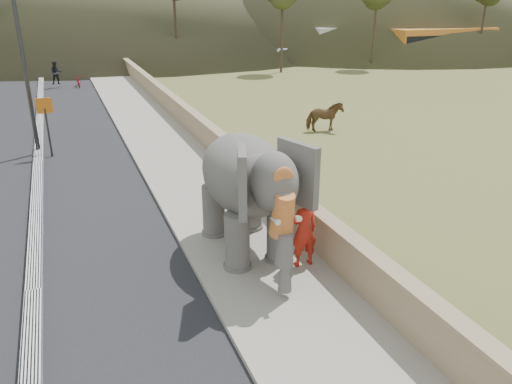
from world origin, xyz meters
TOP-DOWN VIEW (x-y plane):
  - ground at (0.00, 0.00)m, footprint 160.00×160.00m
  - road at (-5.00, 10.00)m, footprint 7.00×120.00m
  - median at (-5.00, 10.00)m, footprint 0.35×120.00m
  - walkway at (0.00, 10.00)m, footprint 3.00×120.00m
  - parapet at (1.65, 10.00)m, footprint 0.30×120.00m
  - lamppost at (-4.69, 11.65)m, footprint 1.76×0.36m
  - signboard at (-4.50, 11.05)m, footprint 0.60×0.08m
  - cow at (7.69, 10.55)m, footprint 1.78×1.02m
  - distant_car at (17.36, 35.19)m, footprint 4.51×2.67m
  - bus_white at (25.88, 35.20)m, footprint 11.21×3.69m
  - bus_orange at (31.80, 30.46)m, footprint 11.04×2.70m
  - elephant_and_man at (0.02, 0.70)m, footprint 2.35×4.23m
  - motorcyclist at (-3.22, 27.98)m, footprint 2.08×1.58m
  - trees at (3.15, 27.66)m, footprint 48.49×43.49m

SIDE VIEW (x-z plane):
  - ground at x=0.00m, z-range 0.00..0.00m
  - road at x=-5.00m, z-range 0.00..0.03m
  - walkway at x=0.00m, z-range 0.00..0.15m
  - median at x=-5.00m, z-range 0.00..0.22m
  - parapet at x=1.65m, z-range 0.00..1.10m
  - cow at x=7.69m, z-range 0.00..1.43m
  - distant_car at x=17.36m, z-range 0.00..1.44m
  - motorcyclist at x=-3.22m, z-range -0.18..1.69m
  - bus_white at x=25.88m, z-range 0.00..3.10m
  - bus_orange at x=31.80m, z-range 0.00..3.10m
  - signboard at x=-4.50m, z-range 0.44..2.84m
  - elephant_and_man at x=0.02m, z-range 0.14..3.19m
  - trees at x=3.15m, z-range -0.58..8.57m
  - lamppost at x=-4.69m, z-range 0.87..8.87m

